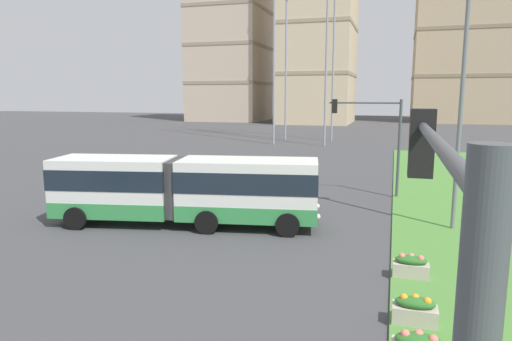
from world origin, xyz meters
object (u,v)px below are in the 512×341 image
(apartment_tower_westcentre, at_px, (319,28))
(apartment_tower_centre, at_px, (466,11))
(flower_planter_2, at_px, (415,310))
(articulated_bus, at_px, (185,189))
(car_white_van, at_px, (175,180))
(streetlight_median, at_px, (461,103))
(flower_planter_3, at_px, (411,266))
(traffic_light_far_right, at_px, (375,129))
(apartment_tower_west, at_px, (230,30))

(apartment_tower_westcentre, xyz_separation_m, apartment_tower_centre, (28.91, 11.91, 3.94))
(flower_planter_2, bearing_deg, articulated_bus, 144.91)
(car_white_van, height_order, apartment_tower_centre, apartment_tower_centre)
(flower_planter_2, xyz_separation_m, streetlight_median, (1.90, 9.27, 5.02))
(flower_planter_2, height_order, apartment_tower_westcentre, apartment_tower_westcentre)
(flower_planter_3, xyz_separation_m, traffic_light_far_right, (-1.77, 12.06, 3.43))
(car_white_van, height_order, apartment_tower_westcentre, apartment_tower_westcentre)
(articulated_bus, xyz_separation_m, car_white_van, (-3.67, 6.21, -0.90))
(flower_planter_2, bearing_deg, car_white_van, 135.62)
(articulated_bus, height_order, apartment_tower_westcentre, apartment_tower_westcentre)
(traffic_light_far_right, height_order, apartment_tower_centre, apartment_tower_centre)
(flower_planter_2, distance_m, flower_planter_3, 3.13)
(apartment_tower_west, height_order, apartment_tower_westcentre, apartment_tower_west)
(traffic_light_far_right, relative_size, apartment_tower_centre, 0.12)
(car_white_van, distance_m, flower_planter_3, 16.39)
(streetlight_median, xyz_separation_m, apartment_tower_west, (-39.03, 79.45, 14.73))
(apartment_tower_west, distance_m, apartment_tower_westcentre, 21.17)
(apartment_tower_centre, bearing_deg, articulated_bus, -103.77)
(apartment_tower_west, bearing_deg, articulated_bus, -71.39)
(car_white_van, bearing_deg, apartment_tower_westcentre, 92.57)
(flower_planter_2, height_order, traffic_light_far_right, traffic_light_far_right)
(car_white_van, xyz_separation_m, apartment_tower_westcentre, (-3.22, 71.71, 18.40))
(articulated_bus, bearing_deg, apartment_tower_west, 108.61)
(apartment_tower_westcentre, bearing_deg, traffic_light_far_right, -78.10)
(apartment_tower_westcentre, bearing_deg, apartment_tower_centre, 22.39)
(flower_planter_3, relative_size, apartment_tower_centre, 0.02)
(flower_planter_2, xyz_separation_m, apartment_tower_west, (-37.13, 88.72, 19.75))
(car_white_van, distance_m, streetlight_median, 16.19)
(traffic_light_far_right, xyz_separation_m, apartment_tower_westcentre, (-14.62, 69.40, 15.29))
(streetlight_median, height_order, apartment_tower_centre, apartment_tower_centre)
(flower_planter_3, height_order, apartment_tower_west, apartment_tower_west)
(car_white_van, xyz_separation_m, apartment_tower_centre, (25.68, 83.62, 22.34))
(streetlight_median, xyz_separation_m, apartment_tower_centre, (10.62, 87.23, 17.65))
(apartment_tower_west, bearing_deg, traffic_light_far_right, -64.32)
(flower_planter_3, relative_size, traffic_light_far_right, 0.20)
(flower_planter_3, bearing_deg, streetlight_median, 72.79)
(car_white_van, distance_m, apartment_tower_centre, 90.28)
(flower_planter_3, bearing_deg, apartment_tower_west, 113.45)
(articulated_bus, height_order, apartment_tower_west, apartment_tower_west)
(articulated_bus, distance_m, apartment_tower_centre, 94.94)
(traffic_light_far_right, relative_size, apartment_tower_west, 0.14)
(apartment_tower_westcentre, bearing_deg, articulated_bus, -84.95)
(flower_planter_2, relative_size, traffic_light_far_right, 0.20)
(apartment_tower_centre, bearing_deg, flower_planter_2, -97.39)
(traffic_light_far_right, bearing_deg, flower_planter_2, -83.35)
(articulated_bus, distance_m, car_white_van, 7.26)
(streetlight_median, bearing_deg, flower_planter_2, -101.58)
(streetlight_median, height_order, apartment_tower_westcentre, apartment_tower_westcentre)
(articulated_bus, distance_m, apartment_tower_west, 88.53)
(traffic_light_far_right, xyz_separation_m, apartment_tower_west, (-35.36, 73.53, 16.31))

